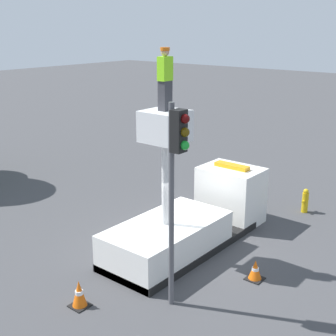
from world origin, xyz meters
TOP-DOWN VIEW (x-y plane):
  - ground_plane at (0.00, 0.00)m, footprint 120.00×120.00m
  - bucket_truck at (0.51, 0.00)m, footprint 6.60×2.22m
  - worker at (-0.87, 0.00)m, footprint 0.40×0.26m
  - traffic_light_pole at (-2.70, -1.85)m, footprint 0.34×0.57m
  - fire_hydrant at (5.43, -1.80)m, footprint 0.48×0.24m
  - traffic_cone_rear at (-4.30, 0.04)m, footprint 0.48×0.48m
  - traffic_cone_curbside at (-0.24, -2.80)m, footprint 0.48×0.48m

SIDE VIEW (x-z plane):
  - ground_plane at x=0.00m, z-range 0.00..0.00m
  - traffic_cone_curbside at x=-0.24m, z-range -0.02..0.58m
  - traffic_cone_rear at x=-4.30m, z-range -0.02..0.72m
  - fire_hydrant at x=5.43m, z-range -0.01..0.94m
  - bucket_truck at x=0.51m, z-range -1.44..3.21m
  - traffic_light_pole at x=-2.70m, z-range 1.10..6.39m
  - worker at x=-0.87m, z-range 4.66..6.40m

